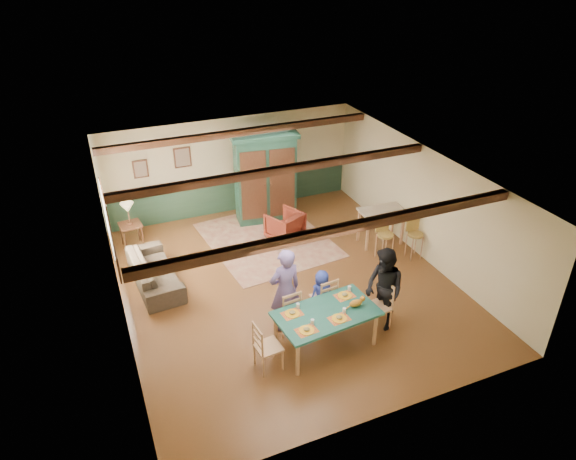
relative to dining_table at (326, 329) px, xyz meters
name	(u,v)px	position (x,y,z in m)	size (l,w,h in m)	color
floor	(287,284)	(0.09, 2.13, -0.39)	(8.00, 8.00, 0.00)	#573118
wall_back	(231,166)	(0.09, 6.13, 0.96)	(7.00, 0.02, 2.70)	beige
wall_left	(116,267)	(-3.41, 2.13, 0.96)	(0.02, 8.00, 2.70)	beige
wall_right	(424,204)	(3.59, 2.13, 0.96)	(0.02, 8.00, 2.70)	beige
ceiling	(286,173)	(0.09, 2.13, 2.31)	(7.00, 8.00, 0.02)	silver
wainscot_back	(233,195)	(0.09, 6.11, 0.06)	(6.95, 0.03, 0.90)	#1F3928
ceiling_beam_front	(340,229)	(0.09, -0.17, 2.22)	(6.95, 0.16, 0.16)	black
ceiling_beam_mid	(279,170)	(0.09, 2.53, 2.22)	(6.95, 0.16, 0.16)	black
ceiling_beam_back	(240,132)	(0.09, 5.13, 2.22)	(6.95, 0.16, 0.16)	black
window_left	(107,219)	(-3.38, 3.83, 1.16)	(0.06, 1.60, 1.30)	white
picture_left_wall	(118,265)	(-3.38, 1.53, 1.36)	(0.04, 0.42, 0.52)	gray
picture_back_a	(183,157)	(-1.21, 6.10, 1.41)	(0.45, 0.04, 0.55)	gray
picture_back_b	(141,169)	(-2.31, 6.10, 1.26)	(0.38, 0.04, 0.48)	gray
dining_table	(326,329)	(0.00, 0.00, 0.00)	(1.88, 1.05, 0.78)	#1A5548
dining_chair_far_left	(287,309)	(-0.49, 0.71, 0.10)	(0.44, 0.46, 0.99)	tan
dining_chair_far_right	(324,297)	(0.34, 0.79, 0.10)	(0.44, 0.46, 0.99)	tan
dining_chair_end_left	(268,346)	(-1.20, -0.12, 0.10)	(0.44, 0.46, 0.99)	tan
dining_chair_end_right	(378,306)	(1.20, 0.12, 0.10)	(0.44, 0.46, 0.99)	tan
person_man	(285,290)	(-0.50, 0.79, 0.51)	(0.66, 0.43, 1.81)	slate
person_woman	(384,289)	(1.30, 0.13, 0.47)	(0.84, 0.65, 1.73)	black
person_child	(322,294)	(0.33, 0.87, 0.13)	(0.51, 0.33, 1.05)	#26379A
cat	(356,302)	(0.58, -0.05, 0.49)	(0.38, 0.15, 0.19)	#C27822
place_setting_near_left	(307,328)	(-0.55, -0.32, 0.45)	(0.42, 0.31, 0.11)	#F4AC20
place_setting_near_center	(339,317)	(0.13, -0.25, 0.45)	(0.42, 0.31, 0.11)	#F4AC20
place_setting_far_left	(292,312)	(-0.60, 0.20, 0.45)	(0.42, 0.31, 0.11)	#F4AC20
place_setting_far_right	(345,294)	(0.55, 0.32, 0.45)	(0.42, 0.31, 0.11)	#F4AC20
area_rug	(267,240)	(0.38, 4.14, -0.39)	(2.85, 3.38, 0.01)	beige
armoire	(265,178)	(0.77, 5.23, 0.84)	(1.74, 0.70, 2.46)	#153427
armchair	(285,225)	(0.85, 4.07, -0.02)	(0.79, 0.81, 0.74)	#44120D
sofa	(154,271)	(-2.61, 3.32, -0.07)	(2.19, 0.86, 0.64)	#352C21
end_table	(132,235)	(-2.85, 5.15, -0.07)	(0.52, 0.52, 0.64)	black
table_lamp	(128,214)	(-2.85, 5.15, 0.54)	(0.32, 0.32, 0.58)	beige
counter_table	(381,226)	(2.99, 2.91, 0.07)	(1.12, 0.65, 0.93)	beige
bar_stool_left	(385,240)	(2.66, 2.21, 0.14)	(0.38, 0.42, 1.07)	#B29045
bar_stool_right	(415,239)	(3.36, 1.99, 0.12)	(0.36, 0.40, 1.03)	#B29045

